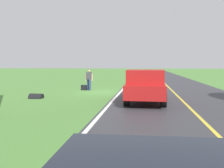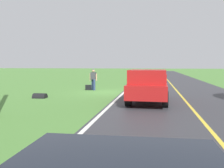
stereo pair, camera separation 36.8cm
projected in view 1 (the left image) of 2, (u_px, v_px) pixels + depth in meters
ground_plane at (103, 92)px, 18.72m from camera, size 200.00×200.00×0.00m
road_surface at (175, 93)px, 18.03m from camera, size 8.35×120.00×0.00m
lane_edge_line at (120, 92)px, 18.55m from camera, size 0.16×117.60×0.00m
lane_centre_line at (175, 93)px, 18.03m from camera, size 0.14×117.60×0.00m
hitchhiker_walking at (89, 78)px, 20.10m from camera, size 0.62×0.53×1.75m
suitcase_carried at (84, 88)px, 20.17m from camera, size 0.48×0.24×0.43m
pickup_truck_passing at (146, 85)px, 13.73m from camera, size 2.21×5.45×1.82m
drainage_culvert at (36, 98)px, 15.35m from camera, size 0.80×0.60×0.60m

